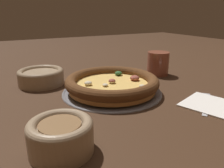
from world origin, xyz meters
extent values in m
plane|color=#3D2616|center=(0.00, 0.00, 0.00)|extent=(3.00, 3.00, 0.00)
cylinder|color=gray|center=(0.00, 0.00, 0.00)|extent=(0.29, 0.29, 0.00)
torus|color=gray|center=(0.00, 0.00, 0.00)|extent=(0.30, 0.30, 0.01)
cylinder|color=#BC7F42|center=(0.00, 0.00, 0.02)|extent=(0.26, 0.26, 0.02)
torus|color=#563319|center=(0.00, 0.00, 0.03)|extent=(0.28, 0.28, 0.03)
cylinder|color=#B7381E|center=(0.00, 0.00, 0.03)|extent=(0.23, 0.23, 0.00)
cylinder|color=#E5B75B|center=(0.00, 0.00, 0.03)|extent=(0.22, 0.22, 0.00)
ellipsoid|color=#994C3D|center=(0.00, 0.00, 0.04)|extent=(0.03, 0.03, 0.01)
ellipsoid|color=#994C3D|center=(0.08, -0.01, 0.04)|extent=(0.03, 0.03, 0.02)
ellipsoid|color=beige|center=(-0.07, 0.02, 0.04)|extent=(0.03, 0.03, 0.01)
ellipsoid|color=beige|center=(0.06, -0.08, 0.03)|extent=(0.02, 0.02, 0.01)
ellipsoid|color=beige|center=(-0.03, -0.02, 0.03)|extent=(0.02, 0.02, 0.01)
ellipsoid|color=#2D5628|center=(0.06, 0.06, 0.04)|extent=(0.04, 0.04, 0.01)
ellipsoid|color=beige|center=(0.00, 0.00, 0.03)|extent=(0.03, 0.03, 0.01)
cylinder|color=#9E8466|center=(-0.17, 0.18, 0.02)|extent=(0.15, 0.15, 0.04)
torus|color=#9E8466|center=(-0.17, 0.18, 0.04)|extent=(0.15, 0.15, 0.02)
cylinder|color=#9E8466|center=(-0.22, -0.22, 0.02)|extent=(0.11, 0.11, 0.05)
torus|color=#9E8466|center=(-0.22, -0.22, 0.05)|extent=(0.11, 0.11, 0.02)
cylinder|color=brown|center=(-0.22, -0.22, 0.05)|extent=(0.07, 0.07, 0.00)
cylinder|color=brown|center=(0.25, 0.09, 0.04)|extent=(0.08, 0.08, 0.09)
cube|color=white|center=(0.18, -0.20, 0.00)|extent=(0.16, 0.15, 0.01)
cube|color=#B7B7BC|center=(0.16, -0.21, 0.00)|extent=(0.10, 0.08, 0.00)
cube|color=#B7B7BC|center=(0.22, -0.16, 0.00)|extent=(0.05, 0.04, 0.00)
camera|label=1|loc=(-0.30, -0.55, 0.23)|focal=35.00mm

